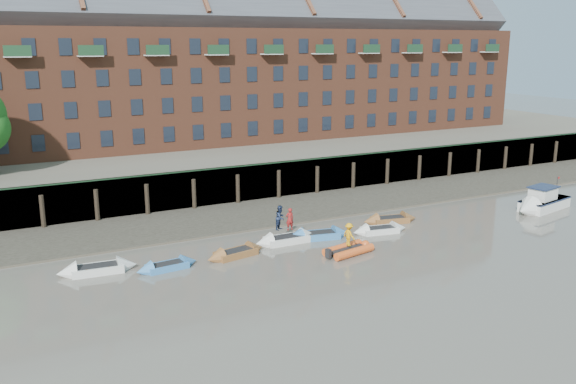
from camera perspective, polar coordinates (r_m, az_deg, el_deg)
ground at (r=36.79m, az=11.57°, el=-8.51°), size 220.00×220.00×0.00m
foreshore at (r=51.23m, az=-1.01°, el=-1.79°), size 110.00×8.00×0.50m
mud_band at (r=48.32m, az=0.77°, el=-2.76°), size 110.00×1.60×0.10m
river_wall at (r=54.68m, az=-3.04°, el=0.93°), size 110.00×1.23×3.30m
bank_terrace at (r=67.10m, az=-7.81°, el=3.25°), size 110.00×28.00×3.20m
apartment_terrace at (r=66.92m, az=-8.42°, el=12.87°), size 80.60×15.56×20.98m
rowboat_0 at (r=39.53m, az=-17.40°, el=-6.90°), size 4.88×1.80×1.39m
rowboat_1 at (r=39.06m, az=-11.24°, el=-6.83°), size 4.07×1.55×1.15m
rowboat_2 at (r=40.67m, az=-4.90°, el=-5.73°), size 4.53×2.11×1.27m
rowboat_3 at (r=43.20m, az=-0.13°, el=-4.45°), size 4.82×1.42×1.40m
rowboat_4 at (r=44.16m, az=2.85°, el=-4.06°), size 4.90×2.27×1.37m
rowboat_5 at (r=45.90m, az=8.59°, el=-3.54°), size 4.41×1.92×1.24m
rowboat_6 at (r=48.59m, az=9.53°, el=-2.58°), size 4.63×2.14×1.29m
rib_tender at (r=41.32m, az=5.81°, el=-5.36°), size 3.71×2.34×0.63m
motor_launch at (r=55.14m, az=22.36°, el=-1.00°), size 6.62×3.36×2.61m
person_rower_a at (r=42.77m, az=0.16°, el=-2.55°), size 0.60×0.41×1.60m
person_rower_b at (r=42.83m, az=-0.72°, el=-2.41°), size 1.09×1.06×1.77m
person_rib_crew at (r=40.83m, az=5.73°, el=-3.97°), size 0.74×1.09×1.57m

